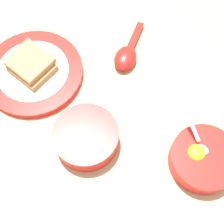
# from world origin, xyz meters

# --- Properties ---
(ground_plane) EXTENTS (3.00, 3.00, 0.00)m
(ground_plane) POSITION_xyz_m (0.00, 0.00, 0.00)
(ground_plane) COLOR tan
(egg_bowl) EXTENTS (0.13, 0.13, 0.07)m
(egg_bowl) POSITION_xyz_m (-0.18, -0.04, 0.02)
(egg_bowl) COLOR red
(egg_bowl) RESTS_ON ground_plane
(toast_plate) EXTENTS (0.22, 0.22, 0.02)m
(toast_plate) POSITION_xyz_m (0.23, -0.08, 0.01)
(toast_plate) COLOR red
(toast_plate) RESTS_ON ground_plane
(toast_sandwich) EXTENTS (0.11, 0.10, 0.03)m
(toast_sandwich) POSITION_xyz_m (0.23, -0.08, 0.03)
(toast_sandwich) COLOR #9E7042
(toast_sandwich) RESTS_ON toast_plate
(soup_spoon) EXTENTS (0.05, 0.15, 0.03)m
(soup_spoon) POSITION_xyz_m (0.06, -0.21, 0.01)
(soup_spoon) COLOR red
(soup_spoon) RESTS_ON ground_plane
(congee_bowl) EXTENTS (0.13, 0.13, 0.05)m
(congee_bowl) POSITION_xyz_m (0.04, 0.02, 0.03)
(congee_bowl) COLOR red
(congee_bowl) RESTS_ON ground_plane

